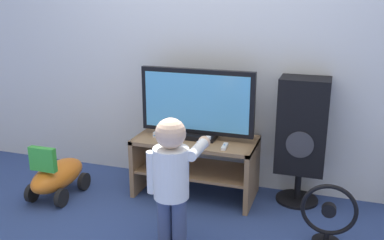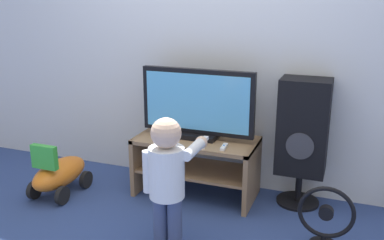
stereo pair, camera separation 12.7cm
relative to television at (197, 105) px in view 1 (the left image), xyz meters
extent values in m
plane|color=navy|center=(0.00, -0.27, -0.76)|extent=(16.00, 16.00, 0.00)
cube|color=silver|center=(0.00, 0.30, 0.54)|extent=(10.00, 0.06, 2.60)
cube|color=#93704C|center=(0.00, -0.02, -0.29)|extent=(0.97, 0.49, 0.03)
cube|color=#93704C|center=(0.00, -0.02, -0.54)|extent=(0.93, 0.45, 0.02)
cube|color=#93704C|center=(-0.47, -0.02, -0.52)|extent=(0.04, 0.49, 0.48)
cube|color=#93704C|center=(0.47, -0.02, -0.52)|extent=(0.04, 0.49, 0.48)
cube|color=black|center=(0.00, 0.00, -0.25)|extent=(0.32, 0.20, 0.04)
cube|color=black|center=(0.00, 0.00, 0.03)|extent=(0.92, 0.05, 0.52)
cube|color=#59B2EA|center=(0.00, -0.03, 0.03)|extent=(0.85, 0.01, 0.45)
cube|color=white|center=(-0.31, -0.04, -0.25)|extent=(0.04, 0.16, 0.04)
cube|color=#3F8CE5|center=(-0.31, -0.12, -0.25)|extent=(0.02, 0.00, 0.01)
cube|color=white|center=(0.27, -0.16, -0.26)|extent=(0.04, 0.13, 0.02)
cylinder|color=#337FD8|center=(0.27, -0.16, -0.25)|extent=(0.01, 0.01, 0.00)
cube|color=white|center=(0.10, -0.19, -0.26)|extent=(0.10, 0.13, 0.02)
cylinder|color=#337FD8|center=(0.10, -0.19, -0.25)|extent=(0.01, 0.01, 0.00)
cylinder|color=#3F4C72|center=(0.05, -0.82, -0.58)|extent=(0.09, 0.09, 0.36)
cylinder|color=#3F4C72|center=(0.15, -0.82, -0.58)|extent=(0.09, 0.09, 0.36)
cylinder|color=white|center=(0.10, -0.82, -0.23)|extent=(0.22, 0.22, 0.33)
sphere|color=beige|center=(0.10, -0.82, 0.03)|extent=(0.19, 0.19, 0.19)
cylinder|color=white|center=(-0.03, -0.82, -0.24)|extent=(0.07, 0.07, 0.28)
cylinder|color=white|center=(0.23, -0.68, -0.11)|extent=(0.07, 0.28, 0.07)
sphere|color=beige|center=(0.23, -0.54, -0.11)|extent=(0.08, 0.08, 0.08)
cube|color=white|center=(0.23, -0.50, -0.11)|extent=(0.03, 0.13, 0.02)
cylinder|color=black|center=(0.81, 0.12, -0.75)|extent=(0.33, 0.33, 0.02)
cylinder|color=black|center=(0.81, 0.12, -0.62)|extent=(0.05, 0.05, 0.27)
cube|color=black|center=(0.81, 0.12, -0.12)|extent=(0.37, 0.27, 0.74)
cylinder|color=#38383D|center=(0.81, -0.02, -0.23)|extent=(0.20, 0.01, 0.20)
cylinder|color=black|center=(1.05, -0.49, -0.69)|extent=(0.04, 0.04, 0.06)
torus|color=black|center=(1.05, -0.49, -0.49)|extent=(0.36, 0.03, 0.36)
cylinder|color=black|center=(1.05, -0.49, -0.49)|extent=(0.09, 0.05, 0.09)
ellipsoid|color=orange|center=(-1.06, -0.41, -0.58)|extent=(0.27, 0.58, 0.21)
cube|color=green|center=(-1.06, -0.57, -0.38)|extent=(0.22, 0.05, 0.19)
cylinder|color=black|center=(-1.19, -0.25, -0.68)|extent=(0.04, 0.15, 0.15)
cylinder|color=black|center=(-0.92, -0.25, -0.68)|extent=(0.04, 0.15, 0.15)
cylinder|color=black|center=(-1.19, -0.57, -0.68)|extent=(0.04, 0.15, 0.15)
cylinder|color=black|center=(-0.92, -0.57, -0.68)|extent=(0.04, 0.15, 0.15)
camera|label=1|loc=(1.00, -3.11, 0.84)|focal=40.00mm
camera|label=2|loc=(1.12, -3.06, 0.84)|focal=40.00mm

